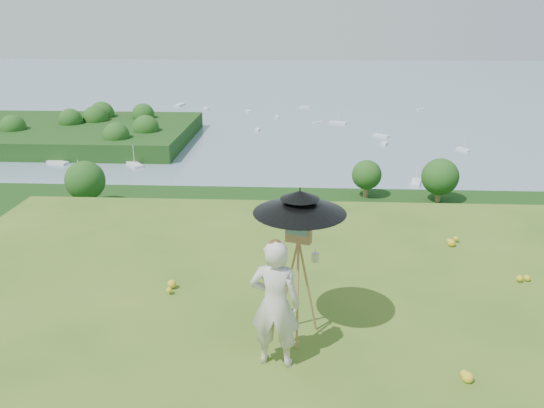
# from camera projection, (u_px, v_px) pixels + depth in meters

# --- Properties ---
(forest_slope) EXTENTS (140.00, 56.00, 22.00)m
(forest_slope) POSITION_uv_depth(u_px,v_px,m) (306.00, 401.00, 47.59)
(forest_slope) COLOR #15350E
(forest_slope) RESTS_ON bay_water
(shoreline_tier) EXTENTS (170.00, 28.00, 8.00)m
(shoreline_tier) POSITION_uv_depth(u_px,v_px,m) (303.00, 269.00, 87.54)
(shoreline_tier) COLOR #6D6757
(shoreline_tier) RESTS_ON bay_water
(bay_water) EXTENTS (700.00, 700.00, 0.00)m
(bay_water) POSITION_uv_depth(u_px,v_px,m) (302.00, 101.00, 241.80)
(bay_water) COLOR slate
(bay_water) RESTS_ON ground
(peninsula) EXTENTS (90.00, 60.00, 12.00)m
(peninsula) POSITION_uv_depth(u_px,v_px,m) (60.00, 125.00, 163.89)
(peninsula) COLOR #15350E
(peninsula) RESTS_ON bay_water
(slope_trees) EXTENTS (110.00, 50.00, 6.00)m
(slope_trees) POSITION_uv_depth(u_px,v_px,m) (310.00, 260.00, 42.83)
(slope_trees) COLOR #2B5519
(slope_trees) RESTS_ON forest_slope
(harbor_town) EXTENTS (110.00, 22.00, 5.00)m
(harbor_town) POSITION_uv_depth(u_px,v_px,m) (304.00, 232.00, 85.33)
(harbor_town) COLOR silver
(harbor_town) RESTS_ON shoreline_tier
(moored_boats) EXTENTS (140.00, 140.00, 0.70)m
(moored_boats) POSITION_uv_depth(u_px,v_px,m) (263.00, 138.00, 168.10)
(moored_boats) COLOR silver
(moored_boats) RESTS_ON bay_water
(painter) EXTENTS (0.61, 0.44, 1.55)m
(painter) POSITION_uv_depth(u_px,v_px,m) (275.00, 304.00, 5.92)
(painter) COLOR beige
(painter) RESTS_ON ground
(field_easel) EXTENTS (0.78, 0.78, 1.60)m
(field_easel) POSITION_uv_depth(u_px,v_px,m) (298.00, 279.00, 6.42)
(field_easel) COLOR #97683F
(field_easel) RESTS_ON ground
(sun_umbrella) EXTENTS (1.29, 1.29, 0.64)m
(sun_umbrella) POSITION_uv_depth(u_px,v_px,m) (300.00, 213.00, 6.16)
(sun_umbrella) COLOR black
(sun_umbrella) RESTS_ON field_easel
(painter_cap) EXTENTS (0.25, 0.27, 0.10)m
(painter_cap) POSITION_uv_depth(u_px,v_px,m) (275.00, 244.00, 5.67)
(painter_cap) COLOR #D7767F
(painter_cap) RESTS_ON painter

